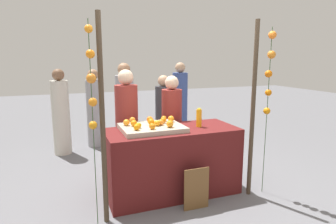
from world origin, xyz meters
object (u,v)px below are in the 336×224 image
(chalkboard_sign, at_px, (196,189))
(vendor_right, at_px, (172,129))
(vendor_left, at_px, (127,130))
(orange_1, at_px, (152,126))
(juice_bottle, at_px, (199,118))
(stall_counter, at_px, (172,161))
(orange_0, at_px, (134,123))

(chalkboard_sign, xyz_separation_m, vendor_right, (0.12, 1.13, 0.47))
(chalkboard_sign, height_order, vendor_left, vendor_left)
(orange_1, xyz_separation_m, vendor_right, (0.55, 0.77, -0.27))
(orange_1, height_order, juice_bottle, juice_bottle)
(vendor_left, height_order, vendor_right, vendor_left)
(stall_counter, xyz_separation_m, chalkboard_sign, (0.11, -0.52, -0.19))
(juice_bottle, height_order, vendor_right, vendor_right)
(vendor_left, xyz_separation_m, vendor_right, (0.69, -0.04, -0.05))
(stall_counter, xyz_separation_m, vendor_right, (0.23, 0.61, 0.28))
(orange_1, xyz_separation_m, vendor_left, (-0.14, 0.80, -0.22))
(stall_counter, bearing_deg, juice_bottle, -1.66)
(stall_counter, xyz_separation_m, orange_1, (-0.32, -0.16, 0.54))
(stall_counter, relative_size, juice_bottle, 6.80)
(orange_0, bearing_deg, vendor_left, 86.56)
(orange_1, height_order, chalkboard_sign, orange_1)
(chalkboard_sign, bearing_deg, vendor_left, 116.09)
(orange_1, bearing_deg, orange_0, 126.41)
(orange_1, bearing_deg, stall_counter, 26.45)
(orange_1, distance_m, juice_bottle, 0.72)
(orange_0, bearing_deg, juice_bottle, -5.50)
(juice_bottle, height_order, chalkboard_sign, juice_bottle)
(orange_0, xyz_separation_m, vendor_right, (0.73, 0.53, -0.27))
(chalkboard_sign, bearing_deg, orange_0, 135.51)
(chalkboard_sign, distance_m, vendor_right, 1.23)
(juice_bottle, xyz_separation_m, vendor_right, (-0.15, 0.62, -0.29))
(juice_bottle, bearing_deg, chalkboard_sign, -118.45)
(stall_counter, bearing_deg, vendor_right, 68.99)
(orange_1, relative_size, vendor_left, 0.05)
(juice_bottle, bearing_deg, vendor_right, 103.95)
(vendor_left, bearing_deg, orange_1, -80.27)
(orange_0, distance_m, chalkboard_sign, 1.12)
(orange_0, xyz_separation_m, orange_1, (0.17, -0.23, -0.00))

